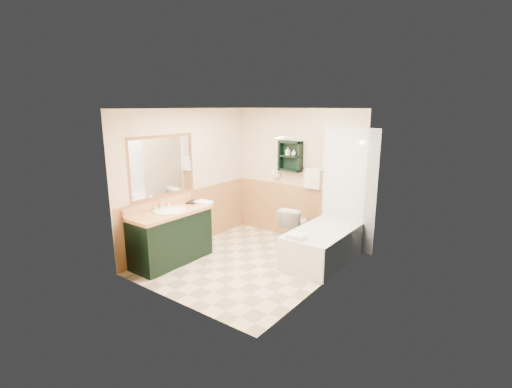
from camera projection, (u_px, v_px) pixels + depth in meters
The scene contains 25 objects.
floor at pixel (247, 262), 5.92m from camera, with size 3.00×3.00×0.00m, color beige.
back_wall at pixel (298, 175), 6.83m from camera, with size 2.60×0.04×2.40m, color #FEEDC6.
left_wall at pixel (187, 179), 6.41m from camera, with size 0.04×3.00×2.40m, color #FEEDC6.
right_wall at pixel (326, 202), 4.87m from camera, with size 0.04×3.00×2.40m, color #FEEDC6.
ceiling at pixel (246, 107), 5.36m from camera, with size 2.60×3.00×0.04m, color white.
wainscot_left at pixel (190, 218), 6.55m from camera, with size 2.98×2.98×1.00m, color tan, non-canonical shape.
wainscot_back at pixel (296, 212), 6.96m from camera, with size 2.58×2.58×1.00m, color tan, non-canonical shape.
mirror_frame at pixel (163, 167), 5.88m from camera, with size 1.30×1.30×1.00m, color #965D31, non-canonical shape.
mirror_glass at pixel (163, 167), 5.88m from camera, with size 1.20×1.20×0.90m, color white, non-canonical shape.
tile_right at pixel (346, 202), 5.52m from camera, with size 1.50×1.50×2.10m, color white, non-canonical shape.
tile_back at pixel (349, 191), 6.23m from camera, with size 0.95×0.95×2.10m, color white, non-canonical shape.
tile_accent at pixel (348, 144), 5.33m from camera, with size 1.50×1.50×0.10m, color #154B28, non-canonical shape.
wall_shelf at pixel (290, 156), 6.71m from camera, with size 0.45×0.15×0.55m, color black.
hair_dryer at pixel (277, 173), 6.99m from camera, with size 0.10×0.24×0.18m, color white, non-canonical shape.
towel_bar at pixel (313, 169), 6.53m from camera, with size 0.40×0.06×0.40m, color white, non-canonical shape.
curtain_rod at pixel (303, 135), 5.73m from camera, with size 0.03×0.03×1.60m, color silver.
shower_curtain at pixel (307, 187), 6.07m from camera, with size 1.05×1.05×1.70m, color beige, non-canonical shape.
vanity at pixel (171, 237), 5.86m from camera, with size 0.59×1.33×0.84m, color black.
bathtub at pixel (323, 245), 5.94m from camera, with size 0.79×1.50×0.53m, color silver.
toilet at pixel (295, 225), 6.65m from camera, with size 0.40×0.71×0.70m, color silver.
counter_towel at pixel (203, 202), 6.21m from camera, with size 0.28×0.22×0.04m, color white.
vanity_book at pixel (188, 196), 6.26m from camera, with size 0.17×0.02×0.23m, color black.
tub_towel at pixel (297, 236), 5.47m from camera, with size 0.26×0.21×0.07m, color white.
soap_bottle_a at pixel (288, 153), 6.73m from camera, with size 0.06×0.14×0.06m, color silver.
soap_bottle_b at pixel (294, 153), 6.65m from camera, with size 0.09×0.11×0.09m, color silver.
Camera 1 is at (3.40, -4.33, 2.44)m, focal length 26.00 mm.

